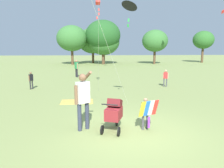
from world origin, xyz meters
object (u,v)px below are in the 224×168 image
Objects in this scene: child_with_butterfly_kite at (146,111)px; picnic_blanket at (77,102)px; kite_adult_black at (129,7)px; person_sitting_far at (31,79)px; kite_orange_delta at (98,1)px; person_red_shirt at (76,67)px; person_adult_flyer at (83,96)px; person_couple_left at (165,77)px; stroller at (114,112)px.

child_with_butterfly_kite reaches higher than picnic_blanket.
person_sitting_far is (-5.45, 4.01, -3.64)m from kite_adult_black.
person_sitting_far is at bearing 167.62° from kite_orange_delta.
kite_adult_black is 10.28m from person_red_shirt.
person_adult_flyer is (-1.98, 0.15, 0.45)m from child_with_butterfly_kite.
person_adult_flyer is at bearing -124.94° from person_couple_left.
person_couple_left reaches higher than stroller.
person_couple_left reaches higher than picnic_blanket.
kite_adult_black is 4.93m from picnic_blanket.
person_adult_flyer reaches higher than picnic_blanket.
kite_orange_delta is 4.87× the size of person_couple_left.
stroller is 12.40m from person_red_shirt.
child_with_butterfly_kite is 4.74m from kite_adult_black.
child_with_butterfly_kite is at bearing -75.19° from person_red_shirt.
kite_adult_black is 2.98× the size of picnic_blanket.
person_red_shirt is at bearing 106.66° from kite_orange_delta.
person_red_shirt reaches higher than person_couple_left.
kite_adult_black reaches higher than person_couple_left.
person_red_shirt is 1.33× the size of person_couple_left.
person_red_shirt is at bearing 65.74° from person_sitting_far.
kite_orange_delta is at bearing 112.58° from kite_adult_black.
person_adult_flyer is 1.73× the size of person_sitting_far.
kite_adult_black reaches higher than picnic_blanket.
kite_orange_delta is (-1.41, 6.13, 4.49)m from child_with_butterfly_kite.
kite_orange_delta is at bearing -165.67° from person_couple_left.
stroller is 8.36m from person_sitting_far.
picnic_blanket is at bearing 164.35° from kite_adult_black.
kite_adult_black is 4.02× the size of person_couple_left.
kite_orange_delta reaches higher than stroller.
stroller is at bearing -118.97° from person_couple_left.
person_adult_flyer is 1.26× the size of person_red_shirt.
kite_orange_delta is 6.18m from person_sitting_far.
child_with_butterfly_kite is 1.01m from stroller.
child_with_butterfly_kite is at bearing -77.07° from kite_orange_delta.
person_red_shirt is 1.38× the size of person_sitting_far.
person_adult_flyer is 1.24× the size of picnic_blanket.
person_adult_flyer is 12.14m from person_red_shirt.
person_adult_flyer is at bearing -62.48° from person_sitting_far.
child_with_butterfly_kite is at bearing -4.34° from person_adult_flyer.
person_red_shirt is (-1.82, 6.09, -4.24)m from kite_orange_delta.
person_couple_left is (4.96, 7.10, -0.42)m from person_adult_flyer.
kite_adult_black is 6.37m from person_couple_left.
person_red_shirt reaches higher than child_with_butterfly_kite.
kite_adult_black is 7.68m from person_sitting_far.
person_sitting_far is at bearing 132.61° from picnic_blanket.
person_couple_left is 0.74× the size of picnic_blanket.
child_with_butterfly_kite is at bearing -87.78° from kite_adult_black.
stroller is at bearing -79.70° from person_red_shirt.
kite_adult_black reaches higher than person_red_shirt.
person_adult_flyer is at bearing -84.06° from person_red_shirt.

